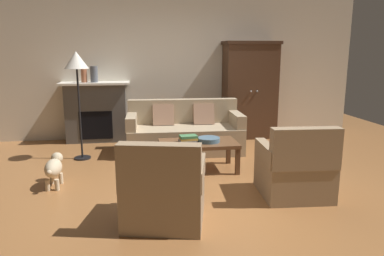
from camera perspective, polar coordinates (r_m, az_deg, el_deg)
ground_plane at (r=4.99m, az=0.86°, el=-7.76°), size 9.60×9.60×0.00m
back_wall at (r=7.23m, az=-2.45°, el=9.73°), size 7.20×0.10×2.80m
fireplace at (r=7.06m, az=-14.78°, el=2.51°), size 1.26×0.48×1.12m
armoire at (r=7.23m, az=9.03°, el=5.91°), size 1.06×0.57×1.87m
couch at (r=6.19m, az=-1.19°, el=-0.78°), size 1.95×0.91×0.86m
coffee_table at (r=5.18m, az=0.98°, el=-2.78°), size 1.10×0.60×0.42m
fruit_bowl at (r=5.17m, az=2.65°, el=-1.84°), size 0.32×0.32×0.06m
book_stack at (r=5.13m, az=-0.61°, el=-1.72°), size 0.27×0.20×0.10m
mantel_vase_terracotta at (r=6.99m, az=-16.57°, el=7.87°), size 0.11×0.11×0.24m
mantel_vase_slate at (r=6.97m, az=-15.11°, el=8.15°), size 0.14×0.14×0.29m
armchair_near_left at (r=3.66m, az=-4.39°, el=-10.06°), size 0.92×0.92×0.88m
armchair_near_right at (r=4.45m, az=15.88°, el=-6.42°), size 0.83×0.82×0.88m
floor_lamp at (r=5.85m, az=-17.65°, el=9.19°), size 0.36×0.36×1.68m
dog at (r=4.93m, az=-20.84°, el=-5.82°), size 0.20×0.57×0.39m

